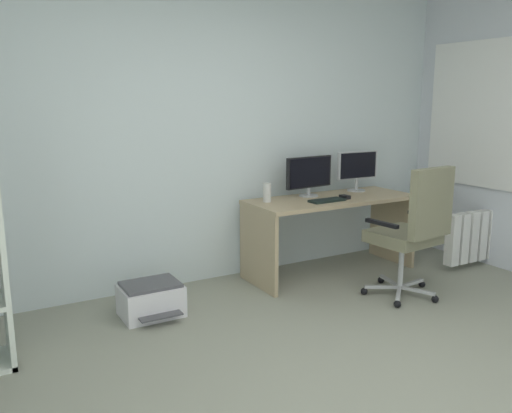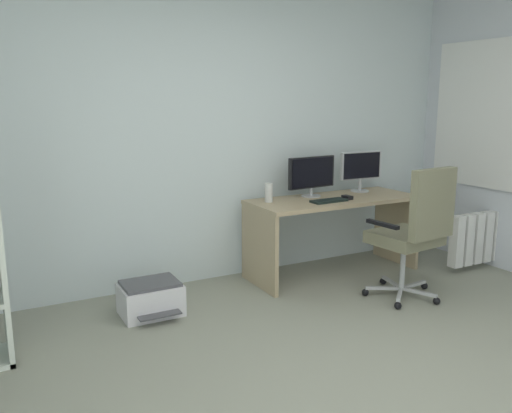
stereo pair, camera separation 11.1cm
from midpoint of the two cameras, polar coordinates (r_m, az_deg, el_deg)
ground_plane at (r=3.15m, az=11.27°, el=-19.93°), size 5.36×4.55×0.02m
wall_back at (r=4.69m, az=-7.14°, el=8.27°), size 5.36×0.10×2.73m
window_pane at (r=5.58m, az=24.09°, el=9.03°), size 0.01×1.49×1.34m
window_frame at (r=5.57m, az=24.05°, el=9.03°), size 0.02×1.57×1.42m
desk at (r=4.98m, az=7.47°, el=-1.10°), size 1.61×0.63×0.73m
monitor_main at (r=4.95m, az=5.13°, el=3.55°), size 0.52×0.18×0.37m
monitor_secondary at (r=5.30m, az=10.29°, el=4.20°), size 0.46×0.18×0.40m
keyboard at (r=4.74m, az=7.02°, el=0.66°), size 0.35×0.14×0.02m
computer_mouse at (r=4.90m, az=8.94°, el=1.03°), size 0.06×0.10×0.03m
desktop_speaker at (r=4.67m, az=0.53°, el=1.52°), size 0.07×0.07×0.17m
office_chair at (r=4.43m, az=15.99°, el=-2.11°), size 0.63×0.64×1.11m
printer at (r=4.16m, az=-12.03°, el=-9.81°), size 0.45×0.43×0.26m
radiator at (r=5.65m, az=22.55°, el=-2.87°), size 0.90×0.10×0.49m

